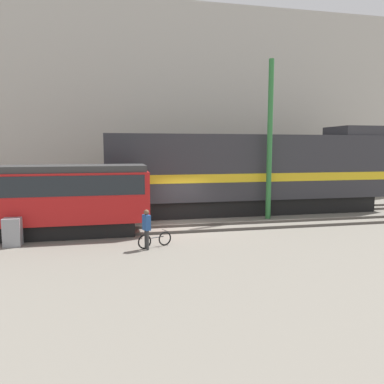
{
  "coord_description": "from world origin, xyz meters",
  "views": [
    {
      "loc": [
        -3.88,
        -19.0,
        4.12
      ],
      "look_at": [
        0.27,
        0.17,
        1.8
      ],
      "focal_mm": 35.0,
      "sensor_mm": 36.0,
      "label": 1
    }
  ],
  "objects_px": {
    "streetcar": "(21,197)",
    "utility_pole_center": "(270,141)",
    "signal_box": "(13,232)",
    "person": "(147,225)",
    "freight_locomotive": "(251,172)",
    "bicycle": "(155,240)"
  },
  "relations": [
    {
      "from": "streetcar",
      "to": "signal_box",
      "type": "relative_size",
      "value": 9.62
    },
    {
      "from": "person",
      "to": "freight_locomotive",
      "type": "bearing_deg",
      "value": 45.07
    },
    {
      "from": "freight_locomotive",
      "to": "bicycle",
      "type": "xyz_separation_m",
      "value": [
        -6.92,
        -7.01,
        -2.27
      ]
    },
    {
      "from": "utility_pole_center",
      "to": "signal_box",
      "type": "relative_size",
      "value": 7.56
    },
    {
      "from": "streetcar",
      "to": "person",
      "type": "xyz_separation_m",
      "value": [
        5.41,
        -3.27,
        -0.9
      ]
    },
    {
      "from": "bicycle",
      "to": "utility_pole_center",
      "type": "height_order",
      "value": "utility_pole_center"
    },
    {
      "from": "freight_locomotive",
      "to": "person",
      "type": "bearing_deg",
      "value": -134.93
    },
    {
      "from": "bicycle",
      "to": "person",
      "type": "bearing_deg",
      "value": -141.06
    },
    {
      "from": "streetcar",
      "to": "signal_box",
      "type": "bearing_deg",
      "value": -91.94
    },
    {
      "from": "bicycle",
      "to": "freight_locomotive",
      "type": "bearing_deg",
      "value": 45.36
    },
    {
      "from": "streetcar",
      "to": "signal_box",
      "type": "distance_m",
      "value": 2.0
    },
    {
      "from": "person",
      "to": "utility_pole_center",
      "type": "relative_size",
      "value": 0.18
    },
    {
      "from": "freight_locomotive",
      "to": "signal_box",
      "type": "height_order",
      "value": "freight_locomotive"
    },
    {
      "from": "utility_pole_center",
      "to": "signal_box",
      "type": "bearing_deg",
      "value": -164.83
    },
    {
      "from": "streetcar",
      "to": "signal_box",
      "type": "height_order",
      "value": "streetcar"
    },
    {
      "from": "streetcar",
      "to": "utility_pole_center",
      "type": "distance_m",
      "value": 13.42
    },
    {
      "from": "utility_pole_center",
      "to": "bicycle",
      "type": "bearing_deg",
      "value": -145.34
    },
    {
      "from": "bicycle",
      "to": "utility_pole_center",
      "type": "bearing_deg",
      "value": 34.66
    },
    {
      "from": "bicycle",
      "to": "signal_box",
      "type": "xyz_separation_m",
      "value": [
        -5.83,
        1.45,
        0.29
      ]
    },
    {
      "from": "freight_locomotive",
      "to": "person",
      "type": "height_order",
      "value": "freight_locomotive"
    },
    {
      "from": "person",
      "to": "signal_box",
      "type": "bearing_deg",
      "value": 162.23
    },
    {
      "from": "streetcar",
      "to": "bicycle",
      "type": "relative_size",
      "value": 7.84
    }
  ]
}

